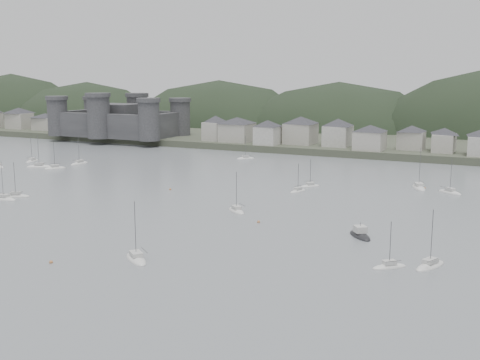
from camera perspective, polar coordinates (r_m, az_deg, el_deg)
The scene contains 9 objects.
ground at distance 102.24m, azimuth -19.04°, elevation -10.04°, with size 900.00×900.00×0.00m, color slate.
far_shore_land at distance 369.99m, azimuth 15.15°, elevation 4.73°, with size 900.00×250.00×3.00m, color #383D2D.
forested_ridge at distance 345.51m, azimuth 15.02°, elevation 2.24°, with size 851.55×103.94×102.57m.
castle at distance 311.82m, azimuth -11.52°, elevation 5.68°, with size 66.00×43.00×20.00m.
waterfront_town at distance 252.32m, azimuth 21.66°, elevation 3.62°, with size 451.48×28.46×12.92m.
sailboat_lead at distance 183.84m, azimuth 19.45°, elevation -1.12°, with size 8.08×6.52×10.94m.
moored_fleet at distance 164.81m, azimuth -10.32°, elevation -1.96°, with size 225.81×176.19×13.29m.
motor_launch_near at distance 130.14m, azimuth 11.42°, elevation -5.21°, with size 7.57×8.48×4.00m.
mooring_buoys at distance 149.10m, azimuth -6.97°, elevation -3.16°, with size 115.09×110.08×0.70m.
Camera 1 is at (69.17, -66.98, 34.37)m, focal length 44.57 mm.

